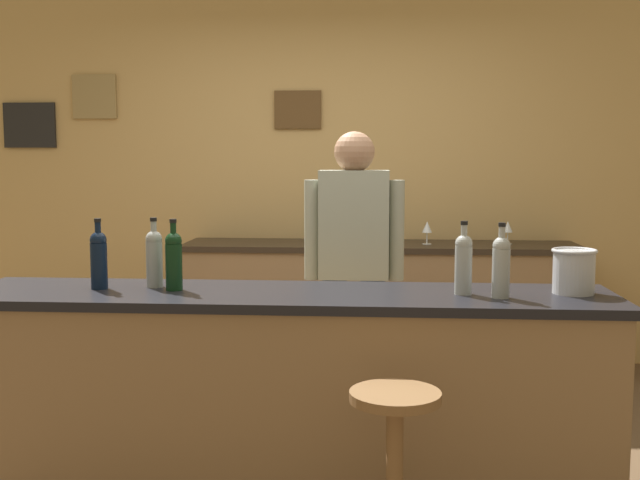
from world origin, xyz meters
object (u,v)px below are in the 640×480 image
wine_bottle_c (174,259)px  coffee_mug (329,237)px  wine_bottle_a (99,258)px  wine_glass_a (427,228)px  ice_bucket (574,270)px  wine_bottle_d (463,262)px  wine_bottle_b (154,256)px  wine_glass_b (508,228)px  bartender (354,263)px  bar_stool (395,453)px  wine_bottle_e (501,265)px

wine_bottle_c → coffee_mug: (0.53, 1.98, -0.11)m
wine_bottle_a → wine_glass_a: 2.53m
ice_bucket → wine_glass_a: size_ratio=1.21×
wine_bottle_c → wine_bottle_d: bearing=-0.4°
wine_bottle_b → wine_glass_b: size_ratio=1.97×
wine_bottle_d → bartender: bearing=121.2°
bartender → bar_stool: size_ratio=2.38×
bar_stool → wine_bottle_d: size_ratio=2.22×
bartender → wine_bottle_c: 1.09m
bar_stool → wine_glass_a: wine_glass_a is taller
wine_bottle_e → wine_bottle_b: bearing=174.3°
wine_bottle_e → ice_bucket: bearing=21.0°
bar_stool → wine_bottle_e: wine_bottle_e is taller
bar_stool → wine_bottle_a: size_ratio=2.22×
bartender → bar_stool: (0.19, -1.38, -0.48)m
ice_bucket → wine_glass_a: bearing=103.8°
wine_bottle_d → coffee_mug: wine_bottle_d is taller
ice_bucket → wine_glass_b: size_ratio=1.21×
wine_bottle_d → wine_bottle_e: 0.16m
wine_bottle_a → wine_bottle_b: bearing=15.0°
ice_bucket → wine_glass_a: (-0.48, 1.98, -0.01)m
wine_bottle_a → wine_bottle_d: (1.55, -0.02, 0.00)m
wine_bottle_a → coffee_mug: (0.87, 1.97, -0.11)m
ice_bucket → wine_glass_b: 2.04m
bar_stool → coffee_mug: coffee_mug is taller
wine_bottle_d → wine_bottle_e: same height
bartender → wine_glass_a: bartender is taller
bartender → ice_bucket: 1.20m
wine_bottle_e → wine_glass_b: size_ratio=1.97×
wine_bottle_c → bartender: bearing=46.4°
bar_stool → ice_bucket: bearing=40.4°
bartender → wine_bottle_b: (-0.85, -0.71, 0.12)m
coffee_mug → wine_bottle_d: bearing=-70.9°
wine_bottle_a → ice_bucket: 2.02m
wine_glass_a → wine_glass_b: size_ratio=1.00×
wine_bottle_a → bartender: bearing=35.7°
bartender → ice_bucket: (0.94, -0.74, 0.08)m
wine_glass_a → wine_bottle_d: bearing=-89.3°
bar_stool → wine_bottle_d: (0.29, 0.59, 0.60)m
wine_glass_a → wine_glass_b: 0.55m
wine_bottle_b → wine_glass_b: 2.74m
wine_glass_a → coffee_mug: 0.67m
bar_stool → wine_bottle_e: bearing=50.0°
coffee_mug → bar_stool: bearing=-81.2°
wine_glass_a → wine_glass_b: same height
wine_glass_a → coffee_mug: size_ratio=1.24×
wine_bottle_c → wine_bottle_e: 1.37m
wine_glass_b → wine_bottle_c: bearing=-130.0°
ice_bucket → coffee_mug: size_ratio=1.50×
wine_bottle_e → coffee_mug: 2.22m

